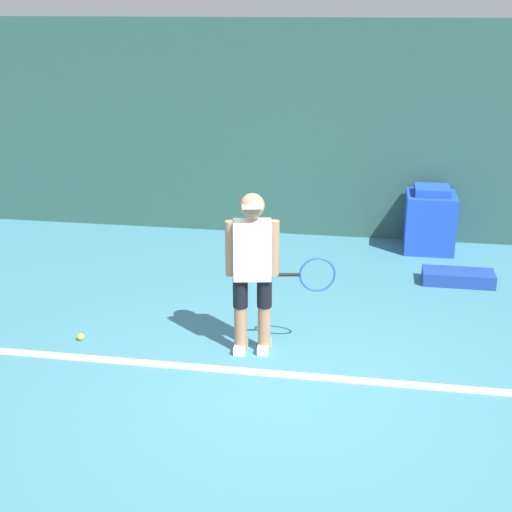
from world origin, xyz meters
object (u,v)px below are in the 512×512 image
at_px(tennis_player, 254,267).
at_px(covered_chair, 430,220).
at_px(equipment_bag, 458,277).
at_px(tennis_ball, 81,337).

bearing_deg(tennis_player, covered_chair, 50.69).
bearing_deg(equipment_bag, covered_chair, 103.34).
distance_m(tennis_ball, covered_chair, 4.81).
xyz_separation_m(tennis_ball, covered_chair, (3.48, 3.30, 0.37)).
distance_m(covered_chair, equipment_bag, 1.25).
height_order(tennis_ball, equipment_bag, equipment_bag).
height_order(tennis_player, tennis_ball, tennis_player).
xyz_separation_m(tennis_player, covered_chair, (1.78, 3.24, -0.44)).
distance_m(tennis_ball, equipment_bag, 4.31).
bearing_deg(tennis_ball, covered_chair, 43.49).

